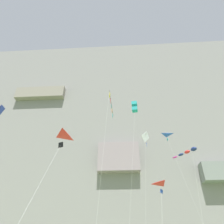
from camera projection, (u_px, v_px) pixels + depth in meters
name	position (u px, v px, depth m)	size (l,w,h in m)	color
cliff_face	(119.00, 137.00, 73.60)	(180.00, 24.16, 73.85)	gray
kite_delta_upper_right	(164.00, 192.00, 22.70)	(2.64, 4.52, 8.38)	red
kite_diamond_mid_left	(146.00, 138.00, 42.17)	(3.20, 4.94, 23.64)	white
kite_delta_upper_mid	(55.00, 145.00, 16.57)	(1.44, 6.54, 9.96)	red
kite_delta_near_cliff	(167.00, 141.00, 39.59)	(3.98, 5.61, 20.81)	blue
kite_banner_far_right	(111.00, 108.00, 28.49)	(1.53, 5.95, 19.95)	black
kite_windsock_mid_right	(188.00, 152.00, 39.10)	(4.06, 6.78, 18.92)	navy
kite_box_mid_center	(135.00, 107.00, 38.41)	(3.07, 4.28, 26.08)	teal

